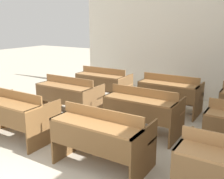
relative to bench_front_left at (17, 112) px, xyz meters
The scene contains 7 objects.
wall_back 4.55m from the bench_front_left, 67.07° to the left, with size 6.32×0.06×3.01m.
bench_front_left is the anchor object (origin of this frame).
bench_front_center 1.76m from the bench_front_left, ahead, with size 1.27×0.77×0.85m.
bench_second_left 1.35m from the bench_front_left, 89.36° to the left, with size 1.27×0.77×0.85m.
bench_second_center 2.20m from the bench_front_left, 36.59° to the left, with size 1.27×0.77×0.85m.
bench_third_left 2.67m from the bench_front_left, 89.84° to the left, with size 1.27×0.77×0.85m.
bench_third_center 3.22m from the bench_front_left, 56.58° to the left, with size 1.27×0.77×0.85m.
Camera 1 is at (1.91, -1.06, 1.98)m, focal length 42.00 mm.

